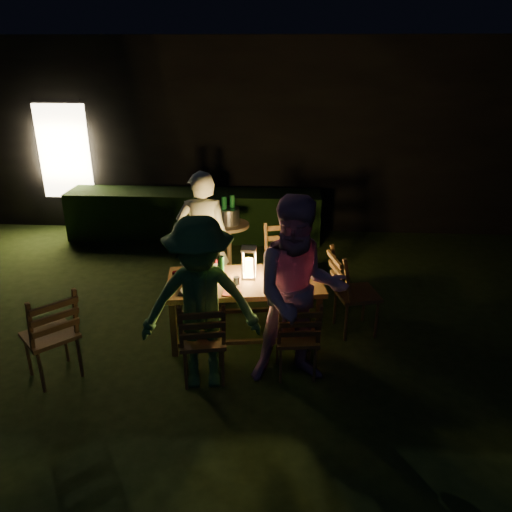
# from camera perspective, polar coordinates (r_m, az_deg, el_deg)

# --- Properties ---
(garden_envelope) EXTENTS (40.00, 40.00, 3.20)m
(garden_envelope) POSITION_cam_1_polar(r_m,az_deg,el_deg) (10.50, -2.26, 14.85)
(garden_envelope) COLOR black
(garden_envelope) RESTS_ON ground
(dining_table) EXTENTS (1.76, 1.06, 0.69)m
(dining_table) POSITION_cam_1_polar(r_m,az_deg,el_deg) (5.40, -1.31, -3.38)
(dining_table) COLOR #4A3118
(dining_table) RESTS_ON ground
(chair_near_left) EXTENTS (0.51, 0.53, 0.95)m
(chair_near_left) POSITION_cam_1_polar(r_m,az_deg,el_deg) (4.89, -6.05, -11.01)
(chair_near_left) COLOR #4A3118
(chair_near_left) RESTS_ON ground
(chair_near_right) EXTENTS (0.45, 0.48, 0.90)m
(chair_near_right) POSITION_cam_1_polar(r_m,az_deg,el_deg) (4.95, 4.60, -10.69)
(chair_near_right) COLOR #4A3118
(chair_near_right) RESTS_ON ground
(chair_far_left) EXTENTS (0.46, 0.49, 0.92)m
(chair_far_left) POSITION_cam_1_polar(r_m,az_deg,el_deg) (6.23, -5.86, -3.27)
(chair_far_left) COLOR #4A3118
(chair_far_left) RESTS_ON ground
(chair_far_right) EXTENTS (0.56, 0.58, 1.02)m
(chair_far_right) POSITION_cam_1_polar(r_m,az_deg,el_deg) (6.28, 3.28, -2.67)
(chair_far_right) COLOR #4A3118
(chair_far_right) RESTS_ON ground
(chair_end) EXTENTS (0.59, 0.56, 1.03)m
(chair_end) POSITION_cam_1_polar(r_m,az_deg,el_deg) (5.74, 11.13, -5.66)
(chair_end) COLOR #4A3118
(chair_end) RESTS_ON ground
(chair_spare) EXTENTS (0.66, 0.66, 1.01)m
(chair_spare) POSITION_cam_1_polar(r_m,az_deg,el_deg) (5.25, -22.15, -9.92)
(chair_spare) COLOR #4A3118
(chair_spare) RESTS_ON ground
(person_house_side) EXTENTS (0.67, 0.49, 1.70)m
(person_house_side) POSITION_cam_1_polar(r_m,az_deg,el_deg) (6.06, -6.07, 1.83)
(person_house_side) COLOR beige
(person_house_side) RESTS_ON ground
(person_opp_right) EXTENTS (0.99, 0.82, 1.84)m
(person_opp_right) POSITION_cam_1_polar(r_m,az_deg,el_deg) (4.58, 4.95, -4.25)
(person_opp_right) COLOR #C184AC
(person_opp_right) RESTS_ON ground
(person_opp_left) EXTENTS (1.17, 0.78, 1.68)m
(person_opp_left) POSITION_cam_1_polar(r_m,az_deg,el_deg) (4.56, -6.35, -5.56)
(person_opp_left) COLOR #306030
(person_opp_left) RESTS_ON ground
(lantern) EXTENTS (0.16, 0.16, 0.35)m
(lantern) POSITION_cam_1_polar(r_m,az_deg,el_deg) (5.35, -0.83, -0.96)
(lantern) COLOR white
(lantern) RESTS_ON dining_table
(plate_far_left) EXTENTS (0.25, 0.25, 0.01)m
(plate_far_left) POSITION_cam_1_polar(r_m,az_deg,el_deg) (5.56, -7.12, -1.88)
(plate_far_left) COLOR white
(plate_far_left) RESTS_ON dining_table
(plate_near_left) EXTENTS (0.25, 0.25, 0.01)m
(plate_near_left) POSITION_cam_1_polar(r_m,az_deg,el_deg) (5.17, -7.27, -3.89)
(plate_near_left) COLOR white
(plate_near_left) RESTS_ON dining_table
(plate_far_right) EXTENTS (0.25, 0.25, 0.01)m
(plate_far_right) POSITION_cam_1_polar(r_m,az_deg,el_deg) (5.61, 3.14, -1.54)
(plate_far_right) COLOR white
(plate_far_right) RESTS_ON dining_table
(plate_near_right) EXTENTS (0.25, 0.25, 0.01)m
(plate_near_right) POSITION_cam_1_polar(r_m,az_deg,el_deg) (5.21, 3.79, -3.50)
(plate_near_right) COLOR white
(plate_near_right) RESTS_ON dining_table
(wineglass_a) EXTENTS (0.06, 0.06, 0.18)m
(wineglass_a) POSITION_cam_1_polar(r_m,az_deg,el_deg) (5.58, -4.58, -0.79)
(wineglass_a) COLOR #59070F
(wineglass_a) RESTS_ON dining_table
(wineglass_b) EXTENTS (0.06, 0.06, 0.18)m
(wineglass_b) POSITION_cam_1_polar(r_m,az_deg,el_deg) (5.23, -9.14, -2.67)
(wineglass_b) COLOR #59070F
(wineglass_b) RESTS_ON dining_table
(wineglass_c) EXTENTS (0.06, 0.06, 0.18)m
(wineglass_c) POSITION_cam_1_polar(r_m,az_deg,el_deg) (5.11, 2.24, -3.05)
(wineglass_c) COLOR #59070F
(wineglass_c) RESTS_ON dining_table
(wineglass_d) EXTENTS (0.06, 0.06, 0.18)m
(wineglass_d) POSITION_cam_1_polar(r_m,az_deg,el_deg) (5.56, 4.95, -0.88)
(wineglass_d) COLOR #59070F
(wineglass_d) RESTS_ON dining_table
(wineglass_e) EXTENTS (0.06, 0.06, 0.18)m
(wineglass_e) POSITION_cam_1_polar(r_m,az_deg,el_deg) (5.06, -2.24, -3.31)
(wineglass_e) COLOR silver
(wineglass_e) RESTS_ON dining_table
(bottle_table) EXTENTS (0.07, 0.07, 0.28)m
(bottle_table) POSITION_cam_1_polar(r_m,az_deg,el_deg) (5.30, -4.02, -1.45)
(bottle_table) COLOR #0F471E
(bottle_table) RESTS_ON dining_table
(napkin_left) EXTENTS (0.18, 0.14, 0.01)m
(napkin_left) POSITION_cam_1_polar(r_m,az_deg,el_deg) (5.07, -2.78, -4.26)
(napkin_left) COLOR red
(napkin_left) RESTS_ON dining_table
(napkin_right) EXTENTS (0.18, 0.14, 0.01)m
(napkin_right) POSITION_cam_1_polar(r_m,az_deg,el_deg) (5.16, 5.02, -3.86)
(napkin_right) COLOR red
(napkin_right) RESTS_ON dining_table
(phone) EXTENTS (0.14, 0.07, 0.01)m
(phone) POSITION_cam_1_polar(r_m,az_deg,el_deg) (5.10, -8.09, -4.35)
(phone) COLOR black
(phone) RESTS_ON dining_table
(side_table) EXTENTS (0.57, 0.57, 0.76)m
(side_table) POSITION_cam_1_polar(r_m,az_deg,el_deg) (6.90, -3.12, 3.00)
(side_table) COLOR #886344
(side_table) RESTS_ON ground
(ice_bucket) EXTENTS (0.30, 0.30, 0.22)m
(ice_bucket) POSITION_cam_1_polar(r_m,az_deg,el_deg) (6.84, -3.16, 4.58)
(ice_bucket) COLOR #A5A8AD
(ice_bucket) RESTS_ON side_table
(bottle_bucket_a) EXTENTS (0.07, 0.07, 0.32)m
(bottle_bucket_a) POSITION_cam_1_polar(r_m,az_deg,el_deg) (6.79, -3.63, 4.88)
(bottle_bucket_a) COLOR #0F471E
(bottle_bucket_a) RESTS_ON side_table
(bottle_bucket_b) EXTENTS (0.07, 0.07, 0.32)m
(bottle_bucket_b) POSITION_cam_1_polar(r_m,az_deg,el_deg) (6.86, -2.71, 5.07)
(bottle_bucket_b) COLOR #0F471E
(bottle_bucket_b) RESTS_ON side_table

